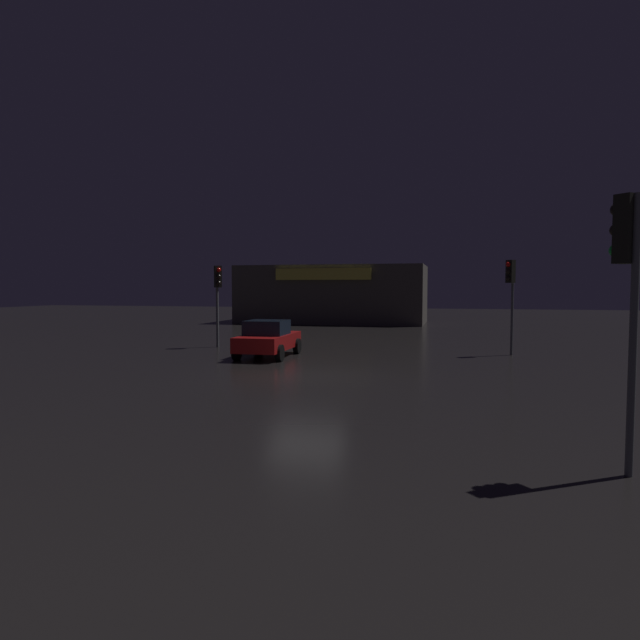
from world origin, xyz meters
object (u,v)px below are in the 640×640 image
traffic_signal_cross_right (627,266)px  car_near (268,339)px  traffic_signal_main (218,288)px  store_building (333,294)px  traffic_signal_opposite (511,283)px

traffic_signal_cross_right → car_near: size_ratio=1.07×
traffic_signal_main → store_building: bearing=86.4°
traffic_signal_main → traffic_signal_opposite: 13.40m
traffic_signal_opposite → traffic_signal_main: bearing=-179.8°
traffic_signal_main → traffic_signal_cross_right: traffic_signal_cross_right is taller
traffic_signal_cross_right → car_near: (-10.05, 12.19, -2.45)m
store_building → traffic_signal_main: bearing=-93.6°
traffic_signal_cross_right → traffic_signal_main: bearing=132.0°
store_building → traffic_signal_main: 20.03m
traffic_signal_main → traffic_signal_cross_right: (13.63, -15.14, 0.34)m
store_building → traffic_signal_cross_right: bearing=-70.6°
traffic_signal_cross_right → car_near: bearing=129.5°
store_building → traffic_signal_cross_right: size_ratio=3.52×
traffic_signal_opposite → traffic_signal_cross_right: (0.23, -15.20, 0.14)m
store_building → traffic_signal_cross_right: (12.36, -35.13, 0.87)m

